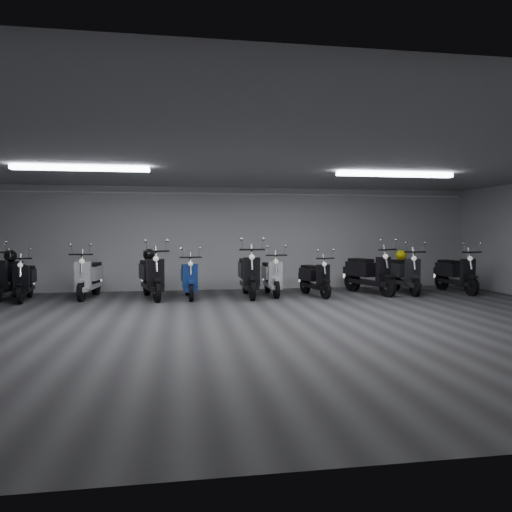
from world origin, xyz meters
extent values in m
cube|color=#39393B|center=(0.00, 0.00, -0.01)|extent=(14.00, 10.00, 0.01)
cube|color=gray|center=(0.00, 0.00, 2.80)|extent=(14.00, 10.00, 0.01)
cube|color=#ACACAF|center=(0.00, 5.00, 1.40)|extent=(14.00, 0.01, 2.80)
cube|color=#ACACAF|center=(0.00, -5.00, 1.40)|extent=(14.00, 0.01, 2.80)
cube|color=white|center=(-3.00, 1.00, 2.74)|extent=(2.40, 0.18, 0.08)
cube|color=white|center=(3.00, 1.00, 2.74)|extent=(2.40, 0.18, 0.08)
cylinder|color=white|center=(0.00, 4.92, 2.62)|extent=(13.60, 0.05, 0.05)
sphere|color=black|center=(-5.21, 3.93, 1.02)|extent=(0.29, 0.29, 0.29)
sphere|color=yellow|center=(4.46, 3.69, 0.98)|extent=(0.27, 0.27, 0.27)
sphere|color=black|center=(-2.00, 3.71, 1.04)|extent=(0.29, 0.29, 0.29)
camera|label=1|loc=(-1.24, -8.02, 1.61)|focal=33.42mm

